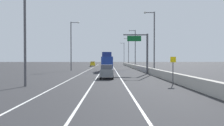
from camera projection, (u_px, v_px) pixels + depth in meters
The scene contains 18 objects.
ground_plane at pixel (109, 68), 68.74m from camera, with size 320.00×320.00×0.00m, color #2D2D30.
lane_stripe_left at pixel (90, 69), 59.65m from camera, with size 0.16×130.00×0.00m, color silver.
lane_stripe_center at pixel (102, 69), 59.71m from camera, with size 0.16×130.00×0.00m, color silver.
lane_stripe_right at pixel (115, 69), 59.77m from camera, with size 0.16×130.00×0.00m, color silver.
jersey_barrier_right at pixel (145, 69), 44.87m from camera, with size 0.60×120.00×1.10m, color #B2ADA3.
overhead_sign_gantry at pixel (143, 49), 38.64m from camera, with size 4.68×0.36×7.50m.
speed_advisory_sign at pixel (173, 68), 22.29m from camera, with size 0.60×0.11×3.00m.
lamp_post_right_second at pixel (153, 39), 39.58m from camera, with size 2.14×0.44×11.87m.
lamp_post_right_third at pixel (135, 47), 64.19m from camera, with size 2.14×0.44×11.87m.
lamp_post_right_fourth at pixel (128, 50), 88.82m from camera, with size 2.14×0.44×11.87m.
lamp_post_right_fifth at pixel (124, 52), 113.45m from camera, with size 2.14×0.44×11.87m.
lamp_post_left_near at pixel (27, 19), 20.67m from camera, with size 2.14×0.44×11.87m.
lamp_post_left_mid at pixel (72, 43), 50.21m from camera, with size 2.14×0.44×11.87m.
car_red_0 at pixel (107, 66), 53.82m from camera, with size 1.99×4.27×1.87m.
car_yellow_1 at pixel (93, 64), 81.52m from camera, with size 1.96×4.44×1.94m.
car_gray_2 at pixel (107, 72), 29.31m from camera, with size 1.89×4.05×1.97m.
car_green_3 at pixel (107, 64), 68.88m from camera, with size 1.92×4.33×2.11m.
box_truck at pixel (107, 63), 45.61m from camera, with size 2.61×7.73×4.40m.
Camera 1 is at (-0.25, -4.71, 2.71)m, focal length 33.26 mm.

